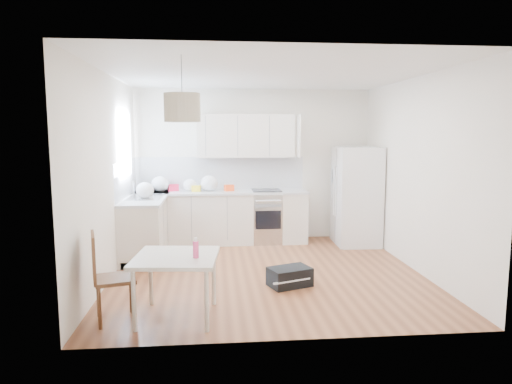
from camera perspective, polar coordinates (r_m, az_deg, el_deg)
floor at (r=6.44m, az=1.35°, el=-10.00°), size 4.20×4.20×0.00m
ceiling at (r=6.20m, az=1.43°, el=14.56°), size 4.20×4.20×0.00m
wall_back at (r=8.26m, az=-0.32°, el=3.40°), size 4.20×0.00×4.20m
wall_left at (r=6.29m, az=-18.00°, el=1.77°), size 0.00×4.20×4.20m
wall_right at (r=6.75m, az=19.40°, el=2.08°), size 0.00×4.20×4.20m
window_glassblock at (r=7.39m, az=-16.09°, el=5.74°), size 0.02×1.00×1.00m
cabinets_back at (r=8.05m, az=-4.39°, el=-3.27°), size 3.00×0.60×0.88m
cabinets_left at (r=7.53m, az=-13.50°, el=-4.19°), size 0.60×1.80×0.88m
counter_back at (r=7.97m, az=-4.43°, el=-0.02°), size 3.02×0.64×0.04m
counter_left at (r=7.46m, az=-13.61°, el=-0.72°), size 0.64×1.82×0.04m
backsplash_back at (r=8.23m, az=-4.48°, el=2.38°), size 3.00×0.01×0.58m
backsplash_left at (r=7.47m, az=-15.92°, el=1.61°), size 0.01×1.80×0.58m
upper_cabinets at (r=8.07m, az=-1.29°, el=7.03°), size 1.70×0.32×0.75m
range_oven at (r=8.10m, az=1.28°, el=-3.18°), size 0.50×0.61×0.88m
sink at (r=7.40m, az=-13.67°, el=-0.66°), size 0.50×0.80×0.16m
refrigerator at (r=8.08m, az=12.53°, el=-0.47°), size 0.84×0.87×1.69m
dining_table at (r=4.86m, az=-9.96°, el=-8.64°), size 0.92×0.92×0.66m
dining_chair at (r=4.96m, az=-17.22°, el=-10.07°), size 0.48×0.48×0.93m
drink_bottle at (r=4.71m, az=-7.54°, el=-6.93°), size 0.07×0.07×0.21m
gym_bag at (r=5.89m, az=4.23°, el=-10.51°), size 0.60×0.49×0.24m
pendant_lamp at (r=4.72m, az=-9.21°, el=10.37°), size 0.43×0.43×0.29m
grocery_bag_a at (r=8.03m, az=-11.90°, el=0.99°), size 0.29×0.25×0.26m
grocery_bag_b at (r=8.02m, az=-8.26°, el=0.87°), size 0.23×0.20×0.21m
grocery_bag_c at (r=7.97m, az=-5.85°, el=1.09°), size 0.30×0.26×0.27m
grocery_bag_d at (r=7.65m, az=-13.40°, el=0.30°), size 0.20×0.17×0.18m
grocery_bag_e at (r=7.29m, az=-13.72°, el=0.23°), size 0.27×0.23×0.25m
snack_orange at (r=7.96m, az=-3.38°, el=0.52°), size 0.18×0.14×0.11m
snack_yellow at (r=7.94m, az=-7.47°, el=0.44°), size 0.16×0.11×0.11m
snack_red at (r=8.08m, az=-10.30°, el=0.55°), size 0.20×0.16×0.12m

